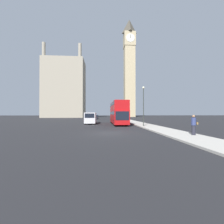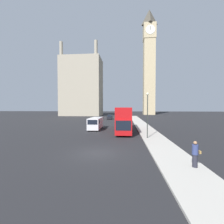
{
  "view_description": "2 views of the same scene",
  "coord_description": "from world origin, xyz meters",
  "px_view_note": "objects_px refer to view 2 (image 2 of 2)",
  "views": [
    {
      "loc": [
        -0.82,
        -15.98,
        2.08
      ],
      "look_at": [
        1.18,
        12.2,
        2.37
      ],
      "focal_mm": 24.0,
      "sensor_mm": 36.0,
      "label": 1
    },
    {
      "loc": [
        2.66,
        -13.72,
        4.26
      ],
      "look_at": [
        -0.37,
        20.97,
        3.2
      ],
      "focal_mm": 24.0,
      "sensor_mm": 36.0,
      "label": 2
    }
  ],
  "objects_px": {
    "parked_sedan": "(110,117)",
    "pedestrian": "(195,154)",
    "clock_tower": "(149,61)",
    "white_van": "(96,123)",
    "street_lamp": "(147,108)",
    "red_double_decker_bus": "(124,118)"
  },
  "relations": [
    {
      "from": "parked_sedan",
      "to": "clock_tower",
      "type": "bearing_deg",
      "value": 62.01
    },
    {
      "from": "red_double_decker_bus",
      "to": "pedestrian",
      "type": "distance_m",
      "value": 16.72
    },
    {
      "from": "street_lamp",
      "to": "pedestrian",
      "type": "bearing_deg",
      "value": -79.46
    },
    {
      "from": "white_van",
      "to": "parked_sedan",
      "type": "height_order",
      "value": "white_van"
    },
    {
      "from": "red_double_decker_bus",
      "to": "white_van",
      "type": "distance_m",
      "value": 5.93
    },
    {
      "from": "pedestrian",
      "to": "red_double_decker_bus",
      "type": "bearing_deg",
      "value": 107.63
    },
    {
      "from": "clock_tower",
      "to": "white_van",
      "type": "bearing_deg",
      "value": -107.63
    },
    {
      "from": "red_double_decker_bus",
      "to": "parked_sedan",
      "type": "relative_size",
      "value": 2.68
    },
    {
      "from": "pedestrian",
      "to": "parked_sedan",
      "type": "height_order",
      "value": "pedestrian"
    },
    {
      "from": "red_double_decker_bus",
      "to": "white_van",
      "type": "height_order",
      "value": "red_double_decker_bus"
    },
    {
      "from": "white_van",
      "to": "street_lamp",
      "type": "distance_m",
      "value": 12.27
    },
    {
      "from": "parked_sedan",
      "to": "pedestrian",
      "type": "bearing_deg",
      "value": -76.55
    },
    {
      "from": "clock_tower",
      "to": "pedestrian",
      "type": "bearing_deg",
      "value": -96.62
    },
    {
      "from": "clock_tower",
      "to": "parked_sedan",
      "type": "distance_m",
      "value": 52.04
    },
    {
      "from": "pedestrian",
      "to": "parked_sedan",
      "type": "relative_size",
      "value": 0.42
    },
    {
      "from": "clock_tower",
      "to": "parked_sedan",
      "type": "relative_size",
      "value": 14.49
    },
    {
      "from": "red_double_decker_bus",
      "to": "parked_sedan",
      "type": "height_order",
      "value": "red_double_decker_bus"
    },
    {
      "from": "red_double_decker_bus",
      "to": "street_lamp",
      "type": "relative_size",
      "value": 1.87
    },
    {
      "from": "street_lamp",
      "to": "clock_tower",
      "type": "bearing_deg",
      "value": 81.03
    },
    {
      "from": "white_van",
      "to": "pedestrian",
      "type": "bearing_deg",
      "value": -59.66
    },
    {
      "from": "clock_tower",
      "to": "parked_sedan",
      "type": "height_order",
      "value": "clock_tower"
    },
    {
      "from": "red_double_decker_bus",
      "to": "street_lamp",
      "type": "distance_m",
      "value": 7.15
    }
  ]
}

